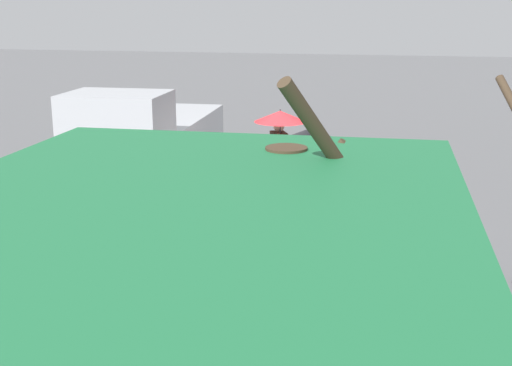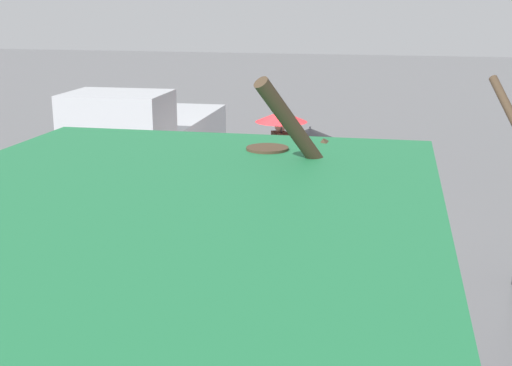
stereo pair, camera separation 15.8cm
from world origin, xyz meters
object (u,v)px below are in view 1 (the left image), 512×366
(cargo_van_parked_right, at_px, (148,150))
(shopping_cart_vendor, at_px, (291,203))
(hand_dolly_boxes, at_px, (229,199))
(pedestrian_pink_side, at_px, (312,159))
(pedestrian_black_side, at_px, (280,136))

(cargo_van_parked_right, height_order, shopping_cart_vendor, cargo_van_parked_right)
(shopping_cart_vendor, height_order, hand_dolly_boxes, hand_dolly_boxes)
(cargo_van_parked_right, bearing_deg, pedestrian_pink_side, 154.34)
(shopping_cart_vendor, relative_size, pedestrian_black_side, 0.49)
(hand_dolly_boxes, bearing_deg, shopping_cart_vendor, -167.66)
(cargo_van_parked_right, bearing_deg, shopping_cart_vendor, 160.08)
(cargo_van_parked_right, relative_size, pedestrian_pink_side, 2.52)
(shopping_cart_vendor, bearing_deg, hand_dolly_boxes, 12.34)
(shopping_cart_vendor, bearing_deg, cargo_van_parked_right, -19.92)
(pedestrian_pink_side, bearing_deg, hand_dolly_boxes, -12.41)
(cargo_van_parked_right, height_order, pedestrian_black_side, cargo_van_parked_right)
(cargo_van_parked_right, distance_m, shopping_cart_vendor, 3.52)
(shopping_cart_vendor, xyz_separation_m, pedestrian_black_side, (0.46, -1.23, 1.02))
(cargo_van_parked_right, distance_m, pedestrian_pink_side, 4.13)
(cargo_van_parked_right, xyz_separation_m, shopping_cart_vendor, (-3.26, 1.18, -0.61))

